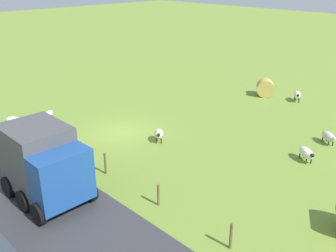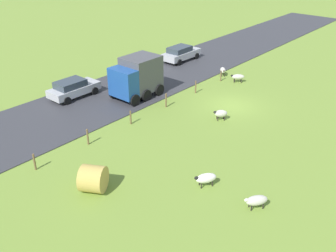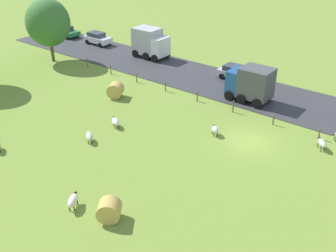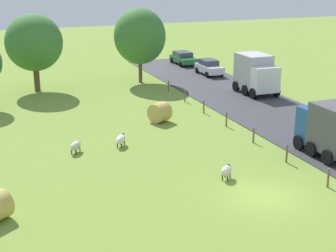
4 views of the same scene
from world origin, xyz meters
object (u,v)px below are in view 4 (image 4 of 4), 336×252
truck_1 (332,128)px  car_1 (209,67)px  sheep_2 (227,170)px  sheep_1 (121,139)px  tree_0 (34,43)px  tree_2 (140,36)px  sheep_4 (76,146)px  truck_0 (256,74)px  car_3 (183,58)px  hay_bale_1 (160,112)px

truck_1 → car_1: truck_1 is taller
truck_1 → sheep_2: bearing=-173.2°
sheep_1 → tree_0: tree_0 is taller
tree_2 → sheep_4: bearing=-119.9°
truck_0 → car_3: 16.15m
car_1 → truck_0: bearing=-88.8°
sheep_1 → tree_2: size_ratio=0.17×
truck_0 → car_3: truck_0 is taller
hay_bale_1 → tree_0: 16.11m
truck_1 → tree_0: bearing=120.9°
tree_0 → truck_1: size_ratio=1.78×
sheep_4 → tree_2: tree_2 is taller
sheep_4 → truck_0: (18.82, 9.51, 1.47)m
truck_1 → car_3: truck_1 is taller
truck_0 → car_1: 9.44m
truck_1 → car_3: size_ratio=0.94×
sheep_2 → car_1: car_1 is taller
tree_2 → car_1: 9.05m
sheep_4 → tree_2: size_ratio=0.17×
tree_2 → car_3: (7.97, 7.46, -3.88)m
sheep_2 → truck_1: size_ratio=0.26×
truck_0 → car_1: (-0.20, 9.38, -1.04)m
car_3 → truck_0: bearing=-88.6°
sheep_2 → truck_1: bearing=6.8°
sheep_1 → sheep_4: (-3.04, -0.12, -0.02)m
hay_bale_1 → car_1: 18.34m
sheep_2 → car_1: size_ratio=0.27×
tree_0 → truck_0: tree_0 is taller
sheep_4 → tree_0: bearing=89.8°
hay_bale_1 → truck_1: (7.39, -10.79, 1.08)m
tree_0 → car_1: size_ratio=1.86×
car_1 → car_3: car_1 is taller
truck_0 → tree_0: bearing=155.1°
truck_0 → truck_1: bearing=-104.2°
sheep_2 → truck_0: 20.62m
sheep_1 → sheep_4: size_ratio=1.03×
sheep_1 → sheep_2: bearing=-62.0°
truck_0 → car_3: (-0.40, 16.10, -1.10)m
tree_2 → car_1: tree_2 is taller
car_1 → truck_1: bearing=-98.6°
sheep_1 → car_1: size_ratio=0.33×
sheep_1 → truck_1: bearing=-29.1°
sheep_4 → car_3: 31.55m
sheep_4 → truck_0: truck_0 is taller
hay_bale_1 → truck_1: bearing=-55.6°
hay_bale_1 → car_3: size_ratio=0.34×
hay_bale_1 → car_1: size_ratio=0.38×
car_3 → hay_bale_1: bearing=-117.4°
sheep_1 → sheep_2: 8.43m
sheep_4 → truck_0: bearing=26.8°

